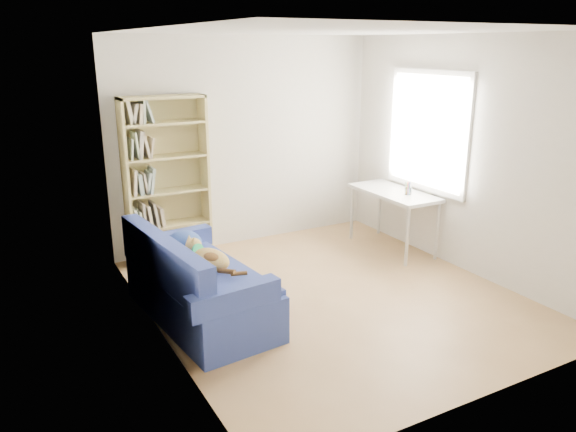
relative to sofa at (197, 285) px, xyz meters
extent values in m
plane|color=#9C7446|center=(1.36, -0.20, -0.33)|extent=(4.00, 4.00, 0.00)
cube|color=silver|center=(1.36, 1.80, 0.97)|extent=(3.50, 0.04, 2.60)
cube|color=silver|center=(1.36, -2.20, 0.97)|extent=(3.50, 0.04, 2.60)
cube|color=silver|center=(-0.39, -0.20, 0.97)|extent=(0.04, 4.00, 2.60)
cube|color=silver|center=(3.11, -0.20, 0.97)|extent=(0.04, 4.00, 2.60)
cube|color=white|center=(1.36, -0.20, 2.27)|extent=(3.50, 4.00, 0.04)
cube|color=white|center=(3.10, 0.40, 1.17)|extent=(0.01, 1.20, 1.30)
cube|color=navy|center=(0.03, -0.02, -0.11)|extent=(0.99, 1.80, 0.43)
cube|color=navy|center=(-0.30, -0.02, 0.31)|extent=(0.33, 1.73, 0.42)
cube|color=navy|center=(0.03, 0.76, 0.20)|extent=(0.83, 0.24, 0.19)
cube|color=navy|center=(0.03, -0.81, 0.20)|extent=(0.83, 0.24, 0.19)
cube|color=navy|center=(0.05, -0.02, 0.12)|extent=(0.96, 1.66, 0.05)
ellipsoid|color=#2E4B97|center=(0.07, 0.52, 0.24)|extent=(0.35, 0.38, 0.26)
ellipsoid|color=#9D6711|center=(0.15, -0.01, 0.24)|extent=(0.35, 0.50, 0.18)
ellipsoid|color=silver|center=(0.22, 0.12, 0.22)|extent=(0.19, 0.22, 0.11)
ellipsoid|color=#39230F|center=(0.12, -0.06, 0.28)|extent=(0.20, 0.26, 0.09)
sphere|color=#9D6711|center=(0.18, 0.31, 0.28)|extent=(0.16, 0.16, 0.16)
cone|color=#9D6711|center=(0.15, 0.35, 0.36)|extent=(0.07, 0.08, 0.08)
cone|color=#9D6711|center=(0.15, 0.27, 0.36)|extent=(0.08, 0.08, 0.08)
cylinder|color=#2AD67E|center=(0.17, 0.23, 0.26)|extent=(0.13, 0.07, 0.13)
cylinder|color=#39230F|center=(0.13, -0.27, 0.20)|extent=(0.14, 0.17, 0.06)
cube|color=tan|center=(-0.22, 1.63, 0.64)|extent=(0.03, 0.30, 1.94)
cube|color=tan|center=(0.72, 1.63, 0.64)|extent=(0.03, 0.30, 1.94)
cube|color=tan|center=(0.25, 1.63, 1.59)|extent=(0.97, 0.30, 0.03)
cube|color=tan|center=(0.25, 1.63, -0.31)|extent=(0.97, 0.30, 0.03)
cube|color=tan|center=(0.25, 1.77, 0.64)|extent=(0.97, 0.02, 1.94)
cube|color=silver|center=(2.81, 0.62, 0.40)|extent=(0.56, 1.21, 0.04)
cylinder|color=silver|center=(3.04, 1.18, 0.03)|extent=(0.04, 0.04, 0.71)
cylinder|color=silver|center=(3.04, 0.07, 0.03)|extent=(0.04, 0.04, 0.71)
cylinder|color=silver|center=(2.58, 1.18, 0.03)|extent=(0.04, 0.04, 0.71)
cylinder|color=silver|center=(2.58, 0.07, 0.03)|extent=(0.04, 0.04, 0.71)
cylinder|color=white|center=(2.86, 0.42, 0.47)|extent=(0.08, 0.08, 0.09)
camera|label=1|loc=(-1.56, -4.64, 2.15)|focal=35.00mm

